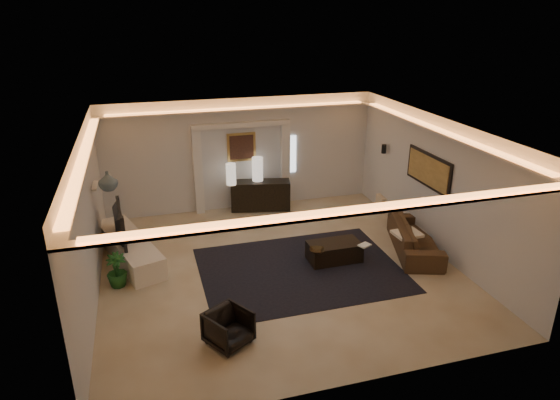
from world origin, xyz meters
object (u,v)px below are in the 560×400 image
object	(u,v)px
coffee_table	(334,252)
armchair	(229,328)
console	(260,195)
sofa	(415,238)

from	to	relation	value
coffee_table	armchair	world-z (taller)	armchair
console	coffee_table	xyz separation A→B (m)	(0.80, -3.17, -0.20)
console	armchair	bearing A→B (deg)	-96.94
console	coffee_table	world-z (taller)	console
sofa	armchair	size ratio (longest dim) A/B	3.35
console	armchair	world-z (taller)	console
console	coffee_table	distance (m)	3.28
armchair	coffee_table	bearing A→B (deg)	7.24
sofa	console	bearing A→B (deg)	57.72
sofa	coffee_table	xyz separation A→B (m)	(-1.86, 0.07, -0.11)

